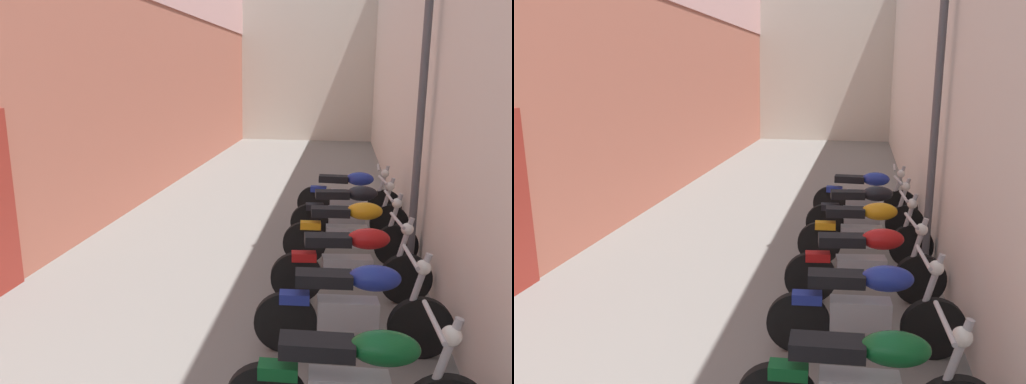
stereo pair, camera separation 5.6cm
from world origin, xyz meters
The scene contains 11 objects.
ground_plane centered at (0.00, 8.29, 0.00)m, with size 36.59×36.59×0.00m, color slate.
building_left centered at (-2.75, 10.25, 3.66)m, with size 0.45×20.59×7.26m.
building_right centered at (2.75, 10.29, 3.18)m, with size 0.45×20.59×6.37m.
building_far_end centered at (0.00, 21.59, 3.24)m, with size 8.11×2.00×6.49m, color beige.
motorcycle_third centered at (1.61, 3.95, 0.50)m, with size 1.85×0.58×1.04m.
motorcycle_fourth centered at (1.61, 5.15, 0.50)m, with size 1.85×0.58×1.04m.
motorcycle_fifth centered at (1.61, 6.26, 0.50)m, with size 1.84×0.58×1.04m.
motorcycle_sixth centered at (1.61, 7.45, 0.50)m, with size 1.85×0.58×1.04m.
motorcycle_seventh centered at (1.61, 8.47, 0.50)m, with size 1.85×0.58×1.04m.
motorcycle_eighth centered at (1.61, 9.61, 0.50)m, with size 1.85×0.58×1.04m.
street_lamp centered at (2.30, 7.37, 2.49)m, with size 0.79×0.18×4.21m.
Camera 1 is at (1.44, 0.84, 2.60)m, focal length 34.77 mm.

